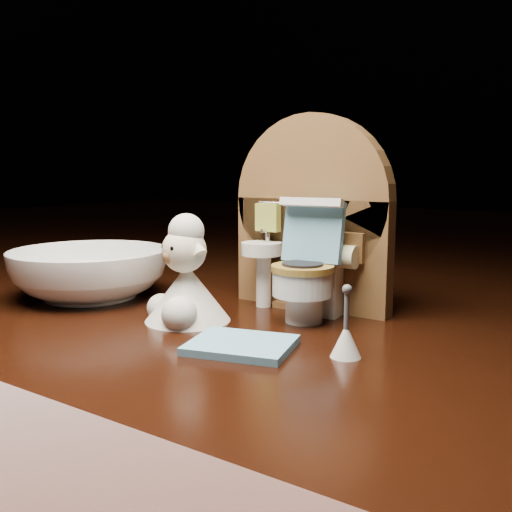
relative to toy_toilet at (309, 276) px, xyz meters
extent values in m
cube|color=black|center=(-0.02, -0.03, -0.08)|extent=(2.50, 2.50, 0.10)
cube|color=brown|center=(-0.02, 0.03, 0.01)|extent=(0.13, 0.02, 0.09)
cylinder|color=brown|center=(-0.02, 0.03, 0.05)|extent=(0.13, 0.02, 0.13)
cube|color=brown|center=(-0.02, 0.03, -0.03)|extent=(0.05, 0.04, 0.01)
cylinder|color=white|center=(-0.05, 0.01, -0.01)|extent=(0.01, 0.01, 0.04)
cylinder|color=white|center=(-0.05, 0.01, 0.01)|extent=(0.03, 0.03, 0.01)
cylinder|color=silver|center=(-0.05, 0.02, 0.02)|extent=(0.00, 0.00, 0.01)
cube|color=#A2AA3D|center=(-0.05, 0.02, 0.04)|extent=(0.02, 0.01, 0.02)
cube|color=brown|center=(0.02, 0.02, 0.02)|extent=(0.02, 0.01, 0.02)
cylinder|color=beige|center=(0.02, 0.02, 0.01)|extent=(0.02, 0.02, 0.02)
cylinder|color=white|center=(0.00, -0.01, -0.02)|extent=(0.03, 0.03, 0.02)
cylinder|color=white|center=(0.00, -0.01, 0.00)|extent=(0.04, 0.04, 0.02)
cylinder|color=olive|center=(0.00, -0.01, 0.01)|extent=(0.04, 0.04, 0.00)
cube|color=white|center=(0.00, 0.02, -0.01)|extent=(0.04, 0.02, 0.05)
cube|color=#69A8C8|center=(0.00, 0.01, 0.03)|extent=(0.05, 0.02, 0.05)
cube|color=white|center=(0.00, 0.00, 0.05)|extent=(0.05, 0.01, 0.01)
cylinder|color=olive|center=(0.01, 0.02, 0.03)|extent=(0.01, 0.01, 0.01)
cube|color=#69A8C8|center=(0.00, -0.08, -0.03)|extent=(0.07, 0.06, 0.00)
cone|color=white|center=(0.06, -0.06, -0.02)|extent=(0.02, 0.02, 0.02)
cylinder|color=#59595B|center=(0.06, -0.06, 0.00)|extent=(0.00, 0.00, 0.02)
sphere|color=#59595B|center=(0.06, -0.06, 0.01)|extent=(0.01, 0.01, 0.01)
cone|color=silver|center=(-0.07, -0.05, -0.01)|extent=(0.06, 0.06, 0.04)
sphere|color=silver|center=(-0.06, -0.07, -0.02)|extent=(0.02, 0.02, 0.02)
sphere|color=silver|center=(-0.09, -0.06, -0.02)|extent=(0.02, 0.02, 0.02)
sphere|color=beige|center=(-0.07, -0.05, 0.02)|extent=(0.03, 0.03, 0.03)
sphere|color=#A66D43|center=(-0.07, -0.06, 0.02)|extent=(0.01, 0.01, 0.01)
sphere|color=silver|center=(-0.07, -0.05, 0.03)|extent=(0.03, 0.03, 0.03)
cone|color=beige|center=(-0.09, -0.05, 0.02)|extent=(0.02, 0.01, 0.01)
cone|color=beige|center=(-0.06, -0.06, 0.02)|extent=(0.02, 0.01, 0.01)
sphere|color=black|center=(-0.08, -0.06, 0.02)|extent=(0.00, 0.00, 0.00)
sphere|color=black|center=(-0.07, -0.07, 0.02)|extent=(0.00, 0.00, 0.00)
imported|color=white|center=(-0.19, -0.04, -0.01)|extent=(0.14, 0.14, 0.04)
camera|label=1|loc=(0.19, -0.36, 0.08)|focal=40.00mm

